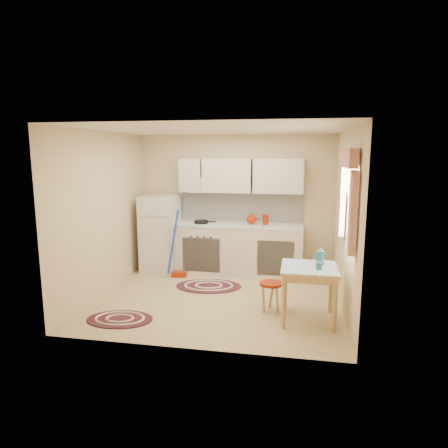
{
  "coord_description": "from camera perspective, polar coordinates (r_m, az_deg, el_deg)",
  "views": [
    {
      "loc": [
        1.13,
        -5.63,
        2.18
      ],
      "look_at": [
        0.05,
        0.25,
        1.1
      ],
      "focal_mm": 32.0,
      "sensor_mm": 36.0,
      "label": 1
    }
  ],
  "objects": [
    {
      "name": "frying_pan",
      "position": [
        7.19,
        -3.28,
        0.31
      ],
      "size": [
        0.29,
        0.29,
        0.05
      ],
      "primitive_type": "cylinder",
      "rotation": [
        0.0,
        0.0,
        0.15
      ],
      "color": "black",
      "rests_on": "countertop"
    },
    {
      "name": "stool",
      "position": [
        5.64,
        6.69,
        -10.31
      ],
      "size": [
        0.33,
        0.33,
        0.42
      ],
      "primitive_type": "cylinder",
      "rotation": [
        0.0,
        0.0,
        -0.04
      ],
      "color": "#962105",
      "rests_on": "ground"
    },
    {
      "name": "base_cabinets",
      "position": [
        7.22,
        2.14,
        -3.74
      ],
      "size": [
        2.25,
        0.6,
        0.88
      ],
      "primitive_type": "cube",
      "color": "beige",
      "rests_on": "ground"
    },
    {
      "name": "broom",
      "position": [
        7.02,
        -6.55,
        -2.87
      ],
      "size": [
        0.3,
        0.18,
        1.2
      ],
      "primitive_type": null,
      "rotation": [
        0.0,
        0.0,
        0.22
      ],
      "color": "#1D46B8",
      "rests_on": "ground"
    },
    {
      "name": "countertop",
      "position": [
        7.12,
        2.16,
        -0.15
      ],
      "size": [
        2.27,
        0.62,
        0.04
      ],
      "primitive_type": "cube",
      "color": "silver",
      "rests_on": "base_cabinets"
    },
    {
      "name": "room_shell",
      "position": [
        5.98,
        1.0,
        4.6
      ],
      "size": [
        3.64,
        3.6,
        2.52
      ],
      "color": "tan",
      "rests_on": "ground"
    },
    {
      "name": "coffee_pot",
      "position": [
        5.37,
        13.61,
        -4.48
      ],
      "size": [
        0.15,
        0.14,
        0.25
      ],
      "primitive_type": null,
      "rotation": [
        0.0,
        0.0,
        -0.36
      ],
      "color": "#29657D",
      "rests_on": "table"
    },
    {
      "name": "fridge",
      "position": [
        7.46,
        -9.06,
        -1.36
      ],
      "size": [
        0.65,
        0.6,
        1.4
      ],
      "primitive_type": "cube",
      "color": "silver",
      "rests_on": "ground"
    },
    {
      "name": "table",
      "position": [
        5.39,
        11.96,
        -9.74
      ],
      "size": [
        0.72,
        0.72,
        0.72
      ],
      "primitive_type": "cube",
      "color": "tan",
      "rests_on": "ground"
    },
    {
      "name": "mug",
      "position": [
        5.18,
        13.4,
        -5.88
      ],
      "size": [
        0.1,
        0.1,
        0.1
      ],
      "primitive_type": "cylinder",
      "rotation": [
        0.0,
        0.0,
        0.34
      ],
      "color": "#29657D",
      "rests_on": "table"
    },
    {
      "name": "rug_center",
      "position": [
        6.65,
        -2.21,
        -8.85
      ],
      "size": [
        1.15,
        0.84,
        0.02
      ],
      "primitive_type": null,
      "rotation": [
        0.0,
        0.0,
        0.12
      ],
      "color": "maroon",
      "rests_on": "ground"
    },
    {
      "name": "rug_left",
      "position": [
        5.59,
        -14.66,
        -13.02
      ],
      "size": [
        0.93,
        0.66,
        0.02
      ],
      "primitive_type": null,
      "rotation": [
        0.0,
        0.0,
        0.09
      ],
      "color": "maroon",
      "rests_on": "ground"
    },
    {
      "name": "red_kettle",
      "position": [
        7.07,
        3.92,
        0.68
      ],
      "size": [
        0.23,
        0.22,
        0.18
      ],
      "primitive_type": null,
      "rotation": [
        0.0,
        0.0,
        -0.39
      ],
      "color": "#962105",
      "rests_on": "countertop"
    },
    {
      "name": "red_canister",
      "position": [
        7.05,
        5.94,
        0.53
      ],
      "size": [
        0.11,
        0.11,
        0.16
      ],
      "primitive_type": "cylinder",
      "rotation": [
        0.0,
        0.0,
        0.14
      ],
      "color": "#962105",
      "rests_on": "countertop"
    }
  ]
}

